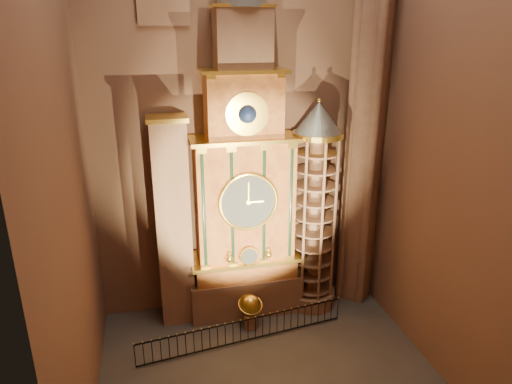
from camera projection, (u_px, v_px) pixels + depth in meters
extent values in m
plane|color=#383330|center=(269.00, 373.00, 19.30)|extent=(14.00, 14.00, 0.00)
plane|color=brown|center=(239.00, 92.00, 21.15)|extent=(22.00, 0.00, 22.00)
plane|color=brown|center=(54.00, 122.00, 14.14)|extent=(0.00, 22.00, 22.00)
plane|color=brown|center=(452.00, 107.00, 17.14)|extent=(0.00, 22.00, 22.00)
cube|color=#8C634C|center=(245.00, 291.00, 23.56)|extent=(5.60, 2.20, 2.00)
cube|color=brown|center=(244.00, 265.00, 23.06)|extent=(5.00, 2.00, 1.00)
cube|color=#F8CA49|center=(245.00, 256.00, 22.83)|extent=(5.40, 2.30, 0.18)
cube|color=brown|center=(244.00, 200.00, 21.90)|extent=(4.60, 2.00, 6.00)
cylinder|color=black|center=(203.00, 210.00, 20.67)|extent=(0.32, 0.32, 5.60)
cylinder|color=black|center=(232.00, 208.00, 20.95)|extent=(0.32, 0.32, 5.60)
cylinder|color=black|center=(263.00, 205.00, 21.27)|extent=(0.32, 0.32, 5.60)
cylinder|color=black|center=(290.00, 203.00, 21.55)|extent=(0.32, 0.32, 5.60)
cube|color=#F8CA49|center=(244.00, 138.00, 20.84)|extent=(5.00, 2.25, 0.18)
cylinder|color=#2D3033|center=(248.00, 202.00, 20.87)|extent=(2.60, 0.12, 2.60)
torus|color=#F8CA49|center=(249.00, 202.00, 20.83)|extent=(2.80, 0.16, 2.80)
cylinder|color=#F8CA49|center=(249.00, 256.00, 21.63)|extent=(0.90, 0.10, 0.90)
sphere|color=#F8CA49|center=(229.00, 259.00, 21.49)|extent=(0.36, 0.36, 0.36)
sphere|color=#F8CA49|center=(268.00, 254.00, 21.90)|extent=(0.36, 0.36, 0.36)
cube|color=brown|center=(243.00, 106.00, 20.40)|extent=(3.40, 1.80, 3.00)
sphere|color=#0D1D45|center=(247.00, 114.00, 19.63)|extent=(0.80, 0.80, 0.80)
cube|color=#F8CA49|center=(243.00, 71.00, 19.84)|extent=(3.80, 2.00, 0.15)
cube|color=#8C634C|center=(242.00, 41.00, 19.47)|extent=(2.40, 1.60, 2.60)
cube|color=#8C634C|center=(174.00, 226.00, 21.50)|extent=(1.60, 1.40, 10.00)
cube|color=#F8CA49|center=(177.00, 268.00, 21.78)|extent=(1.35, 0.10, 2.10)
cube|color=#431412|center=(177.00, 268.00, 21.73)|extent=(1.05, 0.04, 1.75)
cube|color=#F8CA49|center=(173.00, 218.00, 20.92)|extent=(1.35, 0.10, 2.10)
cube|color=#431412|center=(173.00, 218.00, 20.86)|extent=(1.05, 0.04, 1.75)
cube|color=#F8CA49|center=(170.00, 163.00, 20.05)|extent=(1.35, 0.10, 2.10)
cube|color=#431412|center=(170.00, 163.00, 20.00)|extent=(1.05, 0.04, 1.75)
cube|color=#F8CA49|center=(167.00, 118.00, 19.81)|extent=(1.80, 1.60, 0.20)
cylinder|color=#8C634C|center=(310.00, 296.00, 24.23)|extent=(2.50, 2.50, 0.80)
cylinder|color=#8C634C|center=(314.00, 218.00, 22.74)|extent=(0.70, 0.70, 8.20)
cylinder|color=#F8CA49|center=(318.00, 135.00, 21.34)|extent=(2.40, 2.40, 0.25)
cone|color=slate|center=(318.00, 118.00, 21.08)|extent=(2.30, 2.30, 1.50)
sphere|color=#F8CA49|center=(319.00, 100.00, 20.81)|extent=(0.20, 0.20, 0.20)
cylinder|color=#8C634C|center=(369.00, 91.00, 21.54)|extent=(1.60, 1.60, 22.00)
cylinder|color=#8C634C|center=(385.00, 91.00, 21.71)|extent=(0.44, 0.44, 22.00)
cylinder|color=#8C634C|center=(353.00, 92.00, 21.37)|extent=(0.44, 0.44, 22.00)
cylinder|color=#8C634C|center=(362.00, 89.00, 22.28)|extent=(0.44, 0.44, 22.00)
cylinder|color=#8C634C|center=(377.00, 93.00, 20.81)|extent=(0.44, 0.44, 22.00)
cylinder|color=#8C634C|center=(250.00, 320.00, 22.24)|extent=(0.65, 0.65, 0.76)
sphere|color=gold|center=(250.00, 304.00, 21.95)|extent=(0.98, 0.98, 0.98)
torus|color=gold|center=(250.00, 304.00, 21.95)|extent=(1.37, 1.32, 0.53)
cube|color=black|center=(244.00, 320.00, 20.82)|extent=(9.78, 1.40, 0.05)
cube|color=black|center=(244.00, 340.00, 21.19)|extent=(9.78, 1.40, 0.05)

